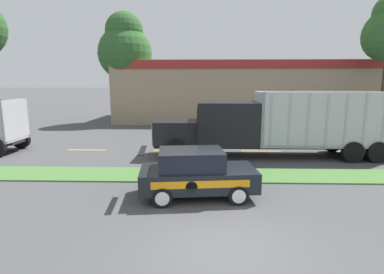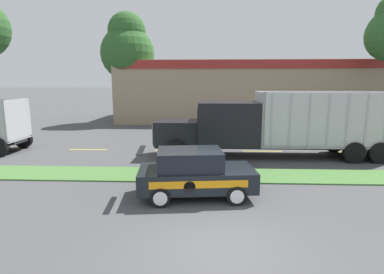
{
  "view_description": "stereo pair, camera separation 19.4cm",
  "coord_description": "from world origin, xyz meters",
  "views": [
    {
      "loc": [
        -0.61,
        -6.91,
        4.08
      ],
      "look_at": [
        -1.02,
        7.29,
        1.53
      ],
      "focal_mm": 28.0,
      "sensor_mm": 36.0,
      "label": 1
    },
    {
      "loc": [
        -0.42,
        -6.9,
        4.08
      ],
      "look_at": [
        -1.02,
        7.29,
        1.53
      ],
      "focal_mm": 28.0,
      "sensor_mm": 36.0,
      "label": 2
    }
  ],
  "objects": [
    {
      "name": "ground_plane",
      "position": [
        0.0,
        0.0,
        0.0
      ],
      "size": [
        600.0,
        600.0,
        0.0
      ],
      "primitive_type": "plane",
      "color": "#474749"
    },
    {
      "name": "grass_verge",
      "position": [
        0.0,
        6.02,
        0.03
      ],
      "size": [
        120.0,
        2.11,
        0.06
      ],
      "primitive_type": "cube",
      "color": "#477538",
      "rests_on": "ground_plane"
    },
    {
      "name": "centre_line_2",
      "position": [
        -13.09,
        11.08,
        0.0
      ],
      "size": [
        2.4,
        0.14,
        0.01
      ],
      "primitive_type": "cube",
      "color": "yellow",
      "rests_on": "ground_plane"
    },
    {
      "name": "centre_line_3",
      "position": [
        -7.69,
        11.08,
        0.0
      ],
      "size": [
        2.4,
        0.14,
        0.01
      ],
      "primitive_type": "cube",
      "color": "yellow",
      "rests_on": "ground_plane"
    },
    {
      "name": "centre_line_4",
      "position": [
        -2.29,
        11.08,
        0.0
      ],
      "size": [
        2.4,
        0.14,
        0.01
      ],
      "primitive_type": "cube",
      "color": "yellow",
      "rests_on": "ground_plane"
    },
    {
      "name": "centre_line_5",
      "position": [
        3.11,
        11.08,
        0.0
      ],
      "size": [
        2.4,
        0.14,
        0.01
      ],
      "primitive_type": "cube",
      "color": "yellow",
      "rests_on": "ground_plane"
    },
    {
      "name": "centre_line_6",
      "position": [
        8.51,
        11.08,
        0.0
      ],
      "size": [
        2.4,
        0.14,
        0.01
      ],
      "primitive_type": "cube",
      "color": "yellow",
      "rests_on": "ground_plane"
    },
    {
      "name": "dump_truck_mid",
      "position": [
        2.03,
        9.79,
        1.67
      ],
      "size": [
        12.46,
        2.83,
        3.64
      ],
      "color": "black",
      "rests_on": "ground_plane"
    },
    {
      "name": "rally_car",
      "position": [
        -0.77,
        3.5,
        0.89
      ],
      "size": [
        4.32,
        2.35,
        1.78
      ],
      "color": "black",
      "rests_on": "ground_plane"
    },
    {
      "name": "store_building_backdrop",
      "position": [
        5.62,
        28.25,
        3.17
      ],
      "size": [
        30.17,
        12.1,
        6.33
      ],
      "color": "#9E896B",
      "rests_on": "ground_plane"
    },
    {
      "name": "tree_behind_centre",
      "position": [
        -8.32,
        24.33,
        7.63
      ],
      "size": [
        5.44,
        5.44,
        11.18
      ],
      "color": "#473828",
      "rests_on": "ground_plane"
    }
  ]
}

